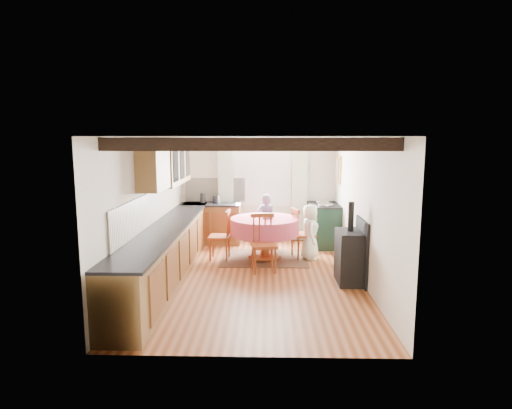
{
  "coord_description": "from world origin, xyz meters",
  "views": [
    {
      "loc": [
        0.2,
        -7.13,
        2.38
      ],
      "look_at": [
        0.0,
        0.8,
        1.15
      ],
      "focal_mm": 29.95,
      "sensor_mm": 36.0,
      "label": 1
    }
  ],
  "objects_px": {
    "chair_right": "(303,233)",
    "child_far": "(266,221)",
    "chair_left": "(220,235)",
    "cup": "(265,216)",
    "aga_range": "(323,224)",
    "child_right": "(310,232)",
    "dining_table": "(265,238)",
    "chair_near": "(264,243)",
    "cast_iron_stove": "(350,243)"
  },
  "relations": [
    {
      "from": "aga_range",
      "to": "child_far",
      "type": "relative_size",
      "value": 0.87
    },
    {
      "from": "dining_table",
      "to": "child_right",
      "type": "bearing_deg",
      "value": -1.87
    },
    {
      "from": "cast_iron_stove",
      "to": "child_right",
      "type": "height_order",
      "value": "cast_iron_stove"
    },
    {
      "from": "child_right",
      "to": "chair_left",
      "type": "bearing_deg",
      "value": 94.48
    },
    {
      "from": "dining_table",
      "to": "child_right",
      "type": "height_order",
      "value": "child_right"
    },
    {
      "from": "aga_range",
      "to": "child_right",
      "type": "distance_m",
      "value": 1.18
    },
    {
      "from": "cast_iron_stove",
      "to": "child_right",
      "type": "relative_size",
      "value": 1.23
    },
    {
      "from": "chair_left",
      "to": "chair_right",
      "type": "bearing_deg",
      "value": 99.41
    },
    {
      "from": "dining_table",
      "to": "chair_left",
      "type": "bearing_deg",
      "value": -174.27
    },
    {
      "from": "chair_right",
      "to": "cup",
      "type": "xyz_separation_m",
      "value": [
        -0.76,
        -0.13,
        0.36
      ]
    },
    {
      "from": "chair_near",
      "to": "chair_right",
      "type": "relative_size",
      "value": 1.03
    },
    {
      "from": "child_right",
      "to": "aga_range",
      "type": "bearing_deg",
      "value": -17.82
    },
    {
      "from": "chair_right",
      "to": "cup",
      "type": "relative_size",
      "value": 9.62
    },
    {
      "from": "aga_range",
      "to": "child_far",
      "type": "bearing_deg",
      "value": -167.36
    },
    {
      "from": "chair_near",
      "to": "chair_right",
      "type": "height_order",
      "value": "chair_near"
    },
    {
      "from": "dining_table",
      "to": "child_far",
      "type": "relative_size",
      "value": 1.13
    },
    {
      "from": "chair_near",
      "to": "cast_iron_stove",
      "type": "relative_size",
      "value": 0.77
    },
    {
      "from": "dining_table",
      "to": "child_right",
      "type": "xyz_separation_m",
      "value": [
        0.9,
        -0.03,
        0.14
      ]
    },
    {
      "from": "chair_left",
      "to": "aga_range",
      "type": "distance_m",
      "value": 2.49
    },
    {
      "from": "chair_near",
      "to": "chair_left",
      "type": "bearing_deg",
      "value": 129.9
    },
    {
      "from": "aga_range",
      "to": "child_far",
      "type": "distance_m",
      "value": 1.31
    },
    {
      "from": "chair_right",
      "to": "child_right",
      "type": "xyz_separation_m",
      "value": [
        0.13,
        -0.13,
        0.05
      ]
    },
    {
      "from": "chair_left",
      "to": "cup",
      "type": "xyz_separation_m",
      "value": [
        0.91,
        0.06,
        0.37
      ]
    },
    {
      "from": "dining_table",
      "to": "chair_right",
      "type": "height_order",
      "value": "chair_right"
    },
    {
      "from": "chair_near",
      "to": "child_right",
      "type": "distance_m",
      "value": 1.22
    },
    {
      "from": "dining_table",
      "to": "chair_near",
      "type": "distance_m",
      "value": 0.85
    },
    {
      "from": "child_far",
      "to": "dining_table",
      "type": "bearing_deg",
      "value": 105.96
    },
    {
      "from": "chair_near",
      "to": "chair_left",
      "type": "relative_size",
      "value": 1.05
    },
    {
      "from": "chair_left",
      "to": "child_far",
      "type": "relative_size",
      "value": 0.82
    },
    {
      "from": "cast_iron_stove",
      "to": "aga_range",
      "type": "bearing_deg",
      "value": 92.54
    },
    {
      "from": "cast_iron_stove",
      "to": "child_far",
      "type": "relative_size",
      "value": 1.13
    },
    {
      "from": "child_far",
      "to": "child_right",
      "type": "height_order",
      "value": "child_far"
    },
    {
      "from": "dining_table",
      "to": "child_right",
      "type": "distance_m",
      "value": 0.91
    },
    {
      "from": "child_right",
      "to": "cup",
      "type": "distance_m",
      "value": 0.94
    },
    {
      "from": "chair_right",
      "to": "child_far",
      "type": "height_order",
      "value": "child_far"
    },
    {
      "from": "chair_left",
      "to": "child_right",
      "type": "relative_size",
      "value": 0.89
    },
    {
      "from": "chair_right",
      "to": "chair_near",
      "type": "bearing_deg",
      "value": 123.2
    },
    {
      "from": "dining_table",
      "to": "chair_right",
      "type": "distance_m",
      "value": 0.78
    },
    {
      "from": "cast_iron_stove",
      "to": "dining_table",
      "type": "bearing_deg",
      "value": 135.14
    },
    {
      "from": "chair_right",
      "to": "child_far",
      "type": "bearing_deg",
      "value": 29.97
    },
    {
      "from": "child_far",
      "to": "cup",
      "type": "relative_size",
      "value": 11.46
    },
    {
      "from": "chair_left",
      "to": "cup",
      "type": "relative_size",
      "value": 9.42
    },
    {
      "from": "cup",
      "to": "aga_range",
      "type": "bearing_deg",
      "value": 40.48
    },
    {
      "from": "chair_near",
      "to": "child_far",
      "type": "relative_size",
      "value": 0.87
    },
    {
      "from": "chair_left",
      "to": "dining_table",
      "type": "bearing_deg",
      "value": 98.71
    },
    {
      "from": "child_far",
      "to": "cup",
      "type": "xyz_separation_m",
      "value": [
        -0.02,
        -0.82,
        0.27
      ]
    },
    {
      "from": "chair_near",
      "to": "cast_iron_stove",
      "type": "distance_m",
      "value": 1.54
    },
    {
      "from": "chair_right",
      "to": "aga_range",
      "type": "distance_m",
      "value": 1.11
    },
    {
      "from": "chair_right",
      "to": "cast_iron_stove",
      "type": "bearing_deg",
      "value": -173.97
    },
    {
      "from": "child_far",
      "to": "cup",
      "type": "height_order",
      "value": "child_far"
    }
  ]
}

